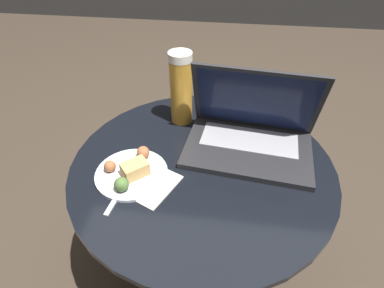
% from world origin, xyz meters
% --- Properties ---
extents(ground_plane, '(6.00, 6.00, 0.00)m').
position_xyz_m(ground_plane, '(0.00, 0.00, 0.00)').
color(ground_plane, '#382D23').
extents(table, '(0.75, 0.75, 0.55)m').
position_xyz_m(table, '(0.00, 0.00, 0.40)').
color(table, '#515156').
rests_on(table, ground_plane).
extents(napkin, '(0.23, 0.20, 0.00)m').
position_xyz_m(napkin, '(-0.16, -0.09, 0.55)').
color(napkin, silver).
rests_on(napkin, table).
extents(laptop, '(0.39, 0.28, 0.25)m').
position_xyz_m(laptop, '(0.13, 0.09, 0.60)').
color(laptop, '#232326').
rests_on(laptop, table).
extents(beer_glass, '(0.07, 0.07, 0.24)m').
position_xyz_m(beer_glass, '(-0.09, 0.20, 0.67)').
color(beer_glass, gold).
rests_on(beer_glass, table).
extents(snack_plate, '(0.20, 0.20, 0.05)m').
position_xyz_m(snack_plate, '(-0.19, -0.08, 0.56)').
color(snack_plate, silver).
rests_on(snack_plate, table).
extents(fork, '(0.04, 0.19, 0.00)m').
position_xyz_m(fork, '(-0.19, -0.11, 0.55)').
color(fork, silver).
rests_on(fork, table).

